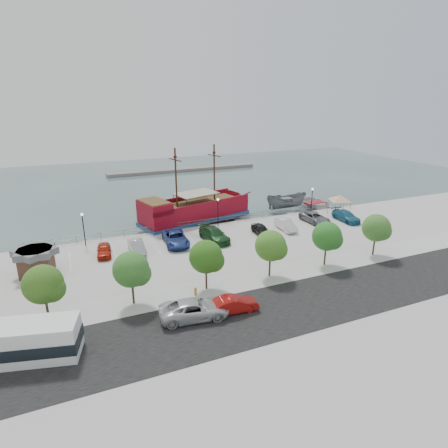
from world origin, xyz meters
name	(u,v)px	position (x,y,z in m)	size (l,w,h in m)	color
ground	(237,249)	(0.00, 0.00, -1.00)	(160.00, 160.00, 0.00)	#394B4A
land_slab	(348,337)	(0.00, -21.00, -0.60)	(100.00, 58.00, 1.20)	#B1AFAA
street	(312,301)	(0.00, -16.00, 0.01)	(100.00, 8.00, 0.04)	black
sidewalk	(278,274)	(0.00, -10.00, 0.01)	(100.00, 4.00, 0.05)	#B6B5B2
seawall_railing	(215,221)	(0.00, 7.80, 0.53)	(50.00, 0.06, 1.00)	#5B5D5E
far_shore	(184,170)	(10.00, 55.00, -0.60)	(40.00, 3.00, 0.80)	gray
pirate_ship	(203,210)	(-0.30, 11.94, 1.10)	(20.25, 10.21, 12.54)	maroon
patrol_boat	(286,203)	(15.28, 12.61, 0.39)	(2.70, 7.18, 2.78)	slate
speedboat	(315,204)	(20.68, 11.62, -0.21)	(5.41, 7.58, 1.57)	silver
dock_west	(108,241)	(-15.03, 9.20, -0.81)	(6.59, 1.88, 0.38)	gray
dock_mid	(255,221)	(7.36, 9.20, -0.82)	(6.23, 1.78, 0.36)	gray
dock_east	(305,214)	(16.94, 9.20, -0.82)	(6.25, 1.79, 0.36)	gray
shed	(36,260)	(-23.18, 0.17, 1.49)	(3.93, 3.93, 2.80)	#513225
canopy_tent	(340,195)	(20.36, 5.07, 3.02)	(5.53, 5.53, 3.47)	slate
street_van	(195,309)	(-10.67, -14.32, 0.82)	(2.73, 5.93, 1.65)	#B9BCBE
street_sedan	(233,304)	(-7.32, -14.76, 0.72)	(1.53, 4.40, 1.45)	#9F1310
shuttle_bus	(21,343)	(-23.55, -14.50, 1.34)	(8.28, 4.57, 2.76)	silver
fire_hydrant	(195,291)	(-9.40, -10.80, 0.44)	(0.28, 0.28, 0.81)	#C38A18
lamp_post_left	(83,223)	(-18.00, 6.50, 2.94)	(0.36, 0.36, 4.28)	black
lamp_post_mid	(218,207)	(0.00, 6.50, 2.94)	(0.36, 0.36, 4.28)	black
lamp_post_right	(312,196)	(16.00, 6.50, 2.94)	(0.36, 0.36, 4.28)	black
tree_a	(45,285)	(-21.85, -10.07, 3.30)	(3.30, 3.20, 5.00)	#473321
tree_b	(133,270)	(-14.85, -10.07, 3.30)	(3.30, 3.20, 5.00)	#473321
tree_c	(208,258)	(-7.85, -10.07, 3.30)	(3.30, 3.20, 5.00)	#473321
tree_d	(272,247)	(-0.85, -10.07, 3.30)	(3.30, 3.20, 5.00)	#473321
tree_e	(328,237)	(6.15, -10.07, 3.30)	(3.30, 3.20, 5.00)	#473321
tree_f	(378,229)	(13.15, -10.07, 3.30)	(3.30, 3.20, 5.00)	#473321
parked_car_a	(104,250)	(-16.19, 2.38, 0.67)	(1.59, 3.94, 1.34)	#B1210E
parked_car_b	(137,247)	(-12.47, 1.79, 0.73)	(1.54, 4.43, 1.46)	#A8A8A8
parked_car_c	(176,238)	(-7.45, 2.46, 0.82)	(2.73, 5.93, 1.65)	navy
parked_car_d	(214,235)	(-2.50, 1.74, 0.83)	(2.33, 5.72, 1.66)	#1B4720
parked_car_e	(261,230)	(4.18, 1.37, 0.70)	(1.65, 4.10, 1.40)	black
parked_car_f	(286,225)	(8.30, 1.71, 0.75)	(1.58, 4.54, 1.50)	white
parked_car_g	(315,218)	(14.03, 2.78, 0.75)	(2.50, 5.42, 1.50)	slate
parked_car_h	(346,216)	(18.81, 1.59, 0.75)	(2.11, 5.20, 1.51)	#216384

